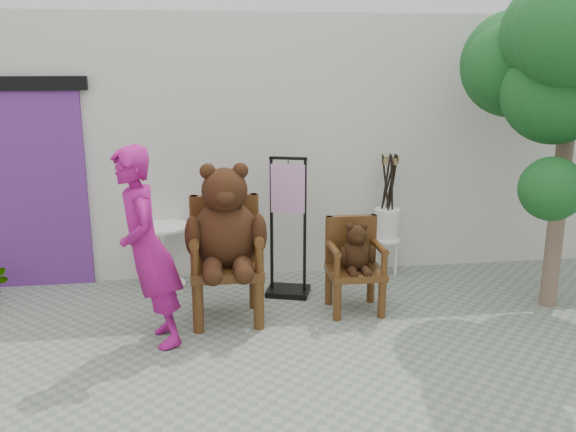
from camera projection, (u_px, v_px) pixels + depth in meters
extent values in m
plane|color=gray|center=(350.00, 379.00, 4.90)|extent=(60.00, 60.00, 0.00)
cube|color=beige|center=(293.00, 143.00, 7.50)|extent=(9.00, 1.00, 3.00)
cube|color=#5B2777|center=(31.00, 190.00, 6.70)|extent=(1.20, 0.08, 2.20)
cube|color=black|center=(18.00, 83.00, 6.37)|extent=(1.40, 0.06, 0.15)
cylinder|color=#3E230D|center=(198.00, 308.00, 5.69)|extent=(0.10, 0.10, 0.48)
cylinder|color=#3E230D|center=(198.00, 288.00, 6.18)|extent=(0.10, 0.10, 0.48)
cylinder|color=#3E230D|center=(259.00, 305.00, 5.76)|extent=(0.10, 0.10, 0.48)
cylinder|color=#3E230D|center=(254.00, 285.00, 6.26)|extent=(0.10, 0.10, 0.48)
cube|color=#3E230D|center=(227.00, 269.00, 5.90)|extent=(0.69, 0.63, 0.09)
cube|color=#3E230D|center=(225.00, 226.00, 6.07)|extent=(0.65, 0.09, 0.63)
cylinder|color=#3E230D|center=(194.00, 227.00, 6.03)|extent=(0.09, 0.09, 0.63)
cylinder|color=#3E230D|center=(195.00, 260.00, 5.57)|extent=(0.08, 0.08, 0.29)
cylinder|color=#3E230D|center=(194.00, 237.00, 5.78)|extent=(0.09, 0.60, 0.09)
cylinder|color=#3E230D|center=(254.00, 225.00, 6.11)|extent=(0.09, 0.09, 0.63)
cylinder|color=#3E230D|center=(259.00, 257.00, 5.65)|extent=(0.08, 0.08, 0.29)
cylinder|color=#3E230D|center=(257.00, 235.00, 5.86)|extent=(0.09, 0.60, 0.09)
ellipsoid|color=black|center=(226.00, 236.00, 5.85)|extent=(0.65, 0.55, 0.68)
sphere|color=black|center=(225.00, 191.00, 5.71)|extent=(0.43, 0.43, 0.43)
ellipsoid|color=black|center=(225.00, 198.00, 5.55)|extent=(0.20, 0.16, 0.16)
sphere|color=black|center=(208.00, 171.00, 5.65)|extent=(0.15, 0.15, 0.15)
sphere|color=black|center=(240.00, 171.00, 5.70)|extent=(0.15, 0.15, 0.15)
ellipsoid|color=black|center=(193.00, 236.00, 5.66)|extent=(0.15, 0.22, 0.39)
ellipsoid|color=black|center=(212.00, 268.00, 5.61)|extent=(0.19, 0.38, 0.19)
sphere|color=black|center=(213.00, 276.00, 5.47)|extent=(0.18, 0.18, 0.18)
ellipsoid|color=black|center=(259.00, 234.00, 5.75)|extent=(0.15, 0.22, 0.39)
ellipsoid|color=black|center=(243.00, 267.00, 5.65)|extent=(0.19, 0.38, 0.19)
sphere|color=black|center=(244.00, 275.00, 5.51)|extent=(0.18, 0.18, 0.18)
cylinder|color=#3E230D|center=(337.00, 302.00, 5.96)|extent=(0.08, 0.08, 0.38)
cylinder|color=#3E230D|center=(329.00, 287.00, 6.36)|extent=(0.08, 0.08, 0.38)
cylinder|color=#3E230D|center=(382.00, 299.00, 6.03)|extent=(0.08, 0.08, 0.38)
cylinder|color=#3E230D|center=(371.00, 285.00, 6.42)|extent=(0.08, 0.08, 0.38)
cube|color=#3E230D|center=(355.00, 272.00, 6.13)|extent=(0.54, 0.50, 0.07)
cube|color=#3E230D|center=(351.00, 239.00, 6.27)|extent=(0.52, 0.07, 0.50)
cylinder|color=#3E230D|center=(329.00, 240.00, 6.24)|extent=(0.07, 0.07, 0.50)
cylinder|color=#3E230D|center=(337.00, 266.00, 5.87)|extent=(0.06, 0.06, 0.23)
cylinder|color=#3E230D|center=(333.00, 248.00, 6.04)|extent=(0.07, 0.47, 0.07)
cylinder|color=#3E230D|center=(373.00, 238.00, 6.30)|extent=(0.07, 0.07, 0.50)
cylinder|color=#3E230D|center=(384.00, 263.00, 5.93)|extent=(0.06, 0.06, 0.23)
cylinder|color=#3E230D|center=(379.00, 246.00, 6.10)|extent=(0.07, 0.47, 0.07)
ellipsoid|color=black|center=(356.00, 256.00, 6.10)|extent=(0.31, 0.27, 0.33)
sphere|color=black|center=(357.00, 235.00, 6.03)|extent=(0.21, 0.21, 0.21)
ellipsoid|color=black|center=(359.00, 239.00, 5.95)|extent=(0.09, 0.08, 0.08)
sphere|color=black|center=(350.00, 227.00, 6.00)|extent=(0.07, 0.07, 0.07)
sphere|color=black|center=(364.00, 226.00, 6.02)|extent=(0.07, 0.07, 0.07)
ellipsoid|color=black|center=(343.00, 256.00, 6.01)|extent=(0.07, 0.10, 0.19)
ellipsoid|color=black|center=(352.00, 271.00, 5.98)|extent=(0.09, 0.18, 0.09)
sphere|color=black|center=(354.00, 274.00, 5.91)|extent=(0.09, 0.09, 0.09)
ellipsoid|color=black|center=(372.00, 255.00, 6.05)|extent=(0.07, 0.10, 0.19)
ellipsoid|color=black|center=(366.00, 270.00, 6.00)|extent=(0.09, 0.18, 0.09)
sphere|color=black|center=(367.00, 274.00, 5.93)|extent=(0.09, 0.09, 0.09)
imported|color=#98126B|center=(147.00, 249.00, 5.29)|extent=(0.57, 0.74, 1.80)
cylinder|color=white|center=(163.00, 227.00, 6.77)|extent=(0.60, 0.60, 0.03)
cylinder|color=white|center=(165.00, 256.00, 6.85)|extent=(0.06, 0.06, 0.68)
cylinder|color=white|center=(166.00, 284.00, 6.93)|extent=(0.44, 0.44, 0.03)
cube|color=black|center=(272.00, 227.00, 6.53)|extent=(0.04, 0.04, 1.50)
cube|color=black|center=(305.00, 229.00, 6.47)|extent=(0.04, 0.04, 1.50)
cube|color=black|center=(288.00, 158.00, 6.31)|extent=(0.39, 0.15, 0.03)
cube|color=black|center=(288.00, 291.00, 6.68)|extent=(0.53, 0.47, 0.06)
cube|color=#C184BA|center=(288.00, 189.00, 6.38)|extent=(0.36, 0.15, 0.52)
cylinder|color=black|center=(288.00, 161.00, 6.32)|extent=(0.01, 0.01, 0.08)
cylinder|color=white|center=(386.00, 240.00, 7.15)|extent=(0.32, 0.32, 0.03)
cylinder|color=white|center=(390.00, 255.00, 7.30)|extent=(0.03, 0.03, 0.44)
cylinder|color=white|center=(377.00, 256.00, 7.27)|extent=(0.03, 0.03, 0.44)
cylinder|color=white|center=(381.00, 260.00, 7.11)|extent=(0.03, 0.03, 0.44)
cylinder|color=white|center=(395.00, 260.00, 7.13)|extent=(0.03, 0.03, 0.44)
cylinder|color=black|center=(385.00, 188.00, 7.04)|extent=(0.14, 0.09, 0.79)
cylinder|color=olive|center=(383.00, 160.00, 6.99)|extent=(0.05, 0.04, 0.08)
cylinder|color=black|center=(390.00, 188.00, 7.04)|extent=(0.11, 0.09, 0.80)
cylinder|color=olive|center=(393.00, 160.00, 6.99)|extent=(0.04, 0.04, 0.08)
cylinder|color=black|center=(387.00, 188.00, 7.04)|extent=(0.20, 0.03, 0.79)
cylinder|color=olive|center=(386.00, 159.00, 7.03)|extent=(0.05, 0.04, 0.08)
cylinder|color=black|center=(392.00, 188.00, 7.02)|extent=(0.07, 0.17, 0.79)
cylinder|color=olive|center=(398.00, 160.00, 6.96)|extent=(0.04, 0.05, 0.08)
cylinder|color=black|center=(392.00, 189.00, 6.96)|extent=(0.09, 0.07, 0.80)
cylinder|color=olive|center=(395.00, 162.00, 6.86)|extent=(0.04, 0.04, 0.07)
cylinder|color=black|center=(386.00, 189.00, 6.96)|extent=(0.11, 0.12, 0.79)
cylinder|color=olive|center=(385.00, 162.00, 6.84)|extent=(0.04, 0.04, 0.08)
cylinder|color=brown|center=(563.00, 167.00, 6.03)|extent=(0.17, 0.17, 2.92)
sphere|color=#0E3617|center=(555.00, 91.00, 5.64)|extent=(0.99, 0.99, 0.99)
sphere|color=#0E3617|center=(556.00, 32.00, 5.47)|extent=(0.98, 0.98, 0.98)
sphere|color=#0E3617|center=(514.00, 64.00, 6.16)|extent=(1.08, 1.08, 1.08)
sphere|color=#0E3617|center=(512.00, 66.00, 6.01)|extent=(0.92, 0.92, 0.92)
sphere|color=#0E3617|center=(570.00, 31.00, 5.20)|extent=(0.99, 0.99, 0.99)
sphere|color=#0E3617|center=(551.00, 189.00, 5.50)|extent=(0.58, 0.58, 0.58)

